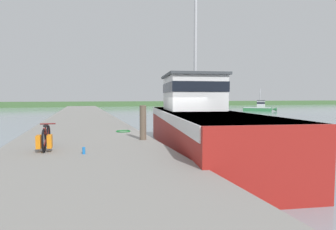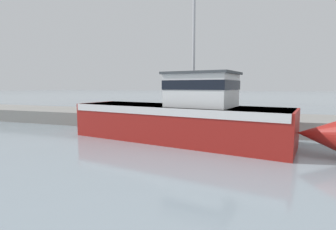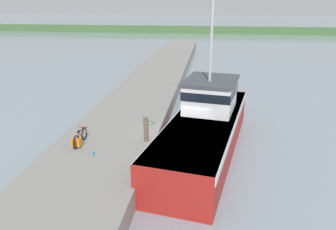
# 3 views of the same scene
# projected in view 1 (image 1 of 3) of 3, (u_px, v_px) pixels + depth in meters

# --- Properties ---
(ground_plane) EXTENTS (320.00, 320.00, 0.00)m
(ground_plane) POSITION_uv_depth(u_px,v_px,m) (177.00, 155.00, 11.36)
(ground_plane) COLOR #84939E
(dock_pier) EXTENTS (4.88, 80.00, 0.96)m
(dock_pier) POSITION_uv_depth(u_px,v_px,m) (84.00, 149.00, 10.12)
(dock_pier) COLOR gray
(dock_pier) RESTS_ON ground_plane
(far_shoreline) EXTENTS (180.00, 5.00, 1.41)m
(far_shoreline) POSITION_uv_depth(u_px,v_px,m) (193.00, 103.00, 83.17)
(far_shoreline) COLOR #426638
(far_shoreline) RESTS_ON ground_plane
(fishing_boat_main) EXTENTS (5.13, 13.97, 10.92)m
(fishing_boat_main) POSITION_uv_depth(u_px,v_px,m) (197.00, 122.00, 12.08)
(fishing_boat_main) COLOR maroon
(fishing_boat_main) RESTS_ON ground_plane
(boat_red_outer) EXTENTS (5.25, 4.95, 4.11)m
(boat_red_outer) POSITION_uv_depth(u_px,v_px,m) (259.00, 107.00, 48.52)
(boat_red_outer) COLOR #337F47
(boat_red_outer) RESTS_ON ground_plane
(bicycle_touring) EXTENTS (0.44, 1.67, 0.73)m
(bicycle_touring) POSITION_uv_depth(u_px,v_px,m) (46.00, 139.00, 7.58)
(bicycle_touring) COLOR black
(bicycle_touring) RESTS_ON dock_pier
(mooring_post) EXTENTS (0.24, 0.24, 1.24)m
(mooring_post) POSITION_uv_depth(u_px,v_px,m) (143.00, 123.00, 9.42)
(mooring_post) COLOR brown
(mooring_post) RESTS_ON dock_pier
(hose_coil) EXTENTS (0.64, 0.64, 0.04)m
(hose_coil) POSITION_uv_depth(u_px,v_px,m) (123.00, 131.00, 11.70)
(hose_coil) COLOR #197A2D
(hose_coil) RESTS_ON dock_pier
(water_bottle_on_curb) EXTENTS (0.08, 0.08, 0.19)m
(water_bottle_on_curb) POSITION_uv_depth(u_px,v_px,m) (84.00, 151.00, 7.03)
(water_bottle_on_curb) COLOR blue
(water_bottle_on_curb) RESTS_ON dock_pier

